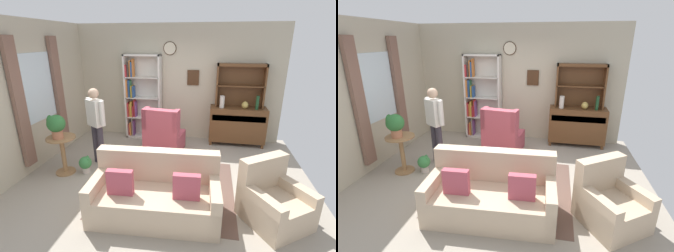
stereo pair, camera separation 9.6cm
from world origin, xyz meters
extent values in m
cube|color=#9E9384|center=(0.00, 0.00, -0.01)|extent=(5.40, 4.60, 0.02)
cube|color=#BCB299|center=(0.00, 2.13, 1.40)|extent=(5.00, 0.06, 2.80)
cylinder|color=beige|center=(-0.19, 2.08, 2.23)|extent=(0.28, 0.03, 0.28)
torus|color=#382314|center=(-0.19, 2.08, 2.23)|extent=(0.31, 0.02, 0.31)
cube|color=#422816|center=(0.38, 2.08, 1.56)|extent=(0.28, 0.03, 0.36)
cube|color=#BCB299|center=(-2.53, 0.00, 1.40)|extent=(0.06, 4.20, 2.80)
cube|color=silver|center=(-2.49, 0.29, 1.55)|extent=(0.02, 0.90, 1.30)
cube|color=#7F5B4C|center=(-2.44, -0.29, 1.35)|extent=(0.08, 0.24, 2.30)
cube|color=#7F5B4C|center=(-2.44, 0.87, 1.35)|extent=(0.08, 0.24, 2.30)
cube|color=brown|center=(0.20, -0.30, 0.00)|extent=(2.20, 2.07, 0.01)
cube|color=silver|center=(-1.27, 1.93, 1.05)|extent=(0.04, 0.30, 2.10)
cube|color=silver|center=(-0.41, 1.93, 1.05)|extent=(0.04, 0.30, 2.10)
cube|color=silver|center=(-0.84, 1.93, 2.08)|extent=(0.90, 0.30, 0.04)
cube|color=silver|center=(-0.84, 1.93, 0.02)|extent=(0.90, 0.30, 0.04)
cube|color=silver|center=(-0.84, 2.07, 1.05)|extent=(0.90, 0.01, 2.10)
cube|color=silver|center=(-0.84, 1.93, 0.55)|extent=(0.86, 0.30, 0.02)
cube|color=#B22D33|center=(-1.23, 1.91, 0.19)|extent=(0.04, 0.13, 0.29)
cube|color=#CC7233|center=(-1.19, 1.91, 0.22)|extent=(0.04, 0.20, 0.34)
cube|color=gray|center=(-1.15, 1.91, 0.27)|extent=(0.03, 0.14, 0.43)
cube|color=#723F7F|center=(-1.11, 1.91, 0.25)|extent=(0.02, 0.17, 0.39)
cube|color=silver|center=(-0.84, 1.93, 1.05)|extent=(0.86, 0.30, 0.02)
cube|color=#B22D33|center=(-1.24, 1.91, 0.73)|extent=(0.03, 0.19, 0.36)
cube|color=#CC7233|center=(-1.20, 1.91, 0.72)|extent=(0.04, 0.13, 0.33)
cube|color=gold|center=(-1.15, 1.91, 0.75)|extent=(0.04, 0.19, 0.39)
cube|color=#B22D33|center=(-1.10, 1.91, 0.70)|extent=(0.02, 0.23, 0.28)
cube|color=#B22D33|center=(-1.07, 1.91, 0.78)|extent=(0.04, 0.12, 0.44)
cube|color=#723F7F|center=(-1.04, 1.91, 0.75)|extent=(0.02, 0.17, 0.39)
cube|color=silver|center=(-0.84, 1.93, 1.56)|extent=(0.86, 0.30, 0.02)
cube|color=#CC7233|center=(-1.23, 1.91, 1.28)|extent=(0.04, 0.19, 0.43)
cube|color=#284C8C|center=(-1.19, 1.91, 1.27)|extent=(0.04, 0.16, 0.42)
cube|color=#337247|center=(-1.15, 1.91, 1.27)|extent=(0.02, 0.12, 0.42)
cube|color=gold|center=(-1.12, 1.91, 1.21)|extent=(0.02, 0.23, 0.29)
cube|color=#284C8C|center=(-1.08, 1.91, 1.20)|extent=(0.04, 0.17, 0.28)
cube|color=#B22D33|center=(-1.23, 1.91, 1.71)|extent=(0.04, 0.22, 0.29)
cube|color=#3F3833|center=(-1.19, 1.91, 1.73)|extent=(0.04, 0.14, 0.33)
cube|color=#CC7233|center=(-1.14, 1.91, 1.76)|extent=(0.04, 0.13, 0.39)
cube|color=#284C8C|center=(-1.10, 1.91, 1.74)|extent=(0.03, 0.20, 0.35)
cube|color=#CC7233|center=(-1.06, 1.91, 1.78)|extent=(0.03, 0.15, 0.43)
cube|color=brown|center=(1.48, 1.86, 0.51)|extent=(1.30, 0.45, 0.82)
cube|color=brown|center=(0.88, 1.69, 0.05)|extent=(0.06, 0.06, 0.10)
cube|color=brown|center=(2.08, 1.69, 0.05)|extent=(0.06, 0.06, 0.10)
cube|color=brown|center=(0.88, 2.04, 0.05)|extent=(0.06, 0.06, 0.10)
cube|color=brown|center=(2.08, 2.04, 0.05)|extent=(0.06, 0.06, 0.10)
cube|color=#492C18|center=(1.48, 1.64, 0.71)|extent=(1.20, 0.01, 0.14)
cube|color=brown|center=(0.95, 1.94, 1.42)|extent=(0.04, 0.26, 1.00)
cube|color=brown|center=(2.01, 1.94, 1.42)|extent=(0.04, 0.26, 1.00)
cube|color=brown|center=(1.48, 1.94, 1.89)|extent=(1.10, 0.26, 0.06)
cube|color=brown|center=(1.48, 1.94, 1.42)|extent=(1.06, 0.26, 0.02)
cube|color=brown|center=(1.48, 2.06, 1.42)|extent=(1.10, 0.01, 1.00)
cylinder|color=beige|center=(1.09, 1.78, 1.06)|extent=(0.11, 0.11, 0.29)
ellipsoid|color=tan|center=(1.61, 1.79, 1.01)|extent=(0.15, 0.15, 0.17)
cylinder|color=#194223|center=(1.87, 1.77, 1.08)|extent=(0.07, 0.07, 0.32)
cube|color=#C6AD8E|center=(0.14, -1.06, 0.21)|extent=(1.84, 0.95, 0.42)
cube|color=#C6AD8E|center=(0.12, -0.73, 0.66)|extent=(1.81, 0.30, 0.48)
cube|color=#C6AD8E|center=(-0.69, -1.10, 0.30)|extent=(0.19, 0.86, 0.60)
cube|color=#C6AD8E|center=(0.96, -1.01, 0.30)|extent=(0.19, 0.86, 0.60)
cube|color=#B74C5B|center=(-0.31, -1.20, 0.60)|extent=(0.37, 0.12, 0.36)
cube|color=#B74C5B|center=(0.59, -1.15, 0.60)|extent=(0.37, 0.12, 0.36)
cube|color=white|center=(0.12, -0.73, 0.90)|extent=(0.37, 0.20, 0.00)
cube|color=#C6AD8E|center=(1.80, -0.89, 0.20)|extent=(1.06, 1.07, 0.40)
cube|color=#C6AD8E|center=(1.63, -0.64, 0.64)|extent=(0.72, 0.57, 0.48)
cube|color=#C6AD8E|center=(1.55, -1.06, 0.28)|extent=(0.55, 0.72, 0.55)
cube|color=#C6AD8E|center=(2.05, -0.72, 0.28)|extent=(0.55, 0.72, 0.55)
cube|color=#B74C5B|center=(-0.15, 1.20, 0.21)|extent=(0.88, 0.89, 0.42)
cube|color=#B74C5B|center=(-0.19, 0.90, 0.74)|extent=(0.80, 0.30, 0.63)
cube|color=#B74C5B|center=(0.15, 0.89, 0.83)|extent=(0.14, 0.29, 0.44)
cube|color=#B74C5B|center=(-0.52, 0.98, 0.83)|extent=(0.14, 0.29, 0.44)
cylinder|color=#997047|center=(-1.84, -0.15, 0.72)|extent=(0.52, 0.52, 0.03)
cylinder|color=#997047|center=(-1.84, -0.15, 0.35)|extent=(0.08, 0.08, 0.70)
cylinder|color=#997047|center=(-1.84, -0.15, 0.01)|extent=(0.36, 0.36, 0.03)
cylinder|color=#AD6B4C|center=(-1.86, -0.20, 0.81)|extent=(0.19, 0.19, 0.15)
sphere|color=#2D6B33|center=(-1.86, -0.20, 1.01)|extent=(0.32, 0.32, 0.32)
ellipsoid|color=#2D6B33|center=(-1.97, -0.21, 1.05)|extent=(0.09, 0.06, 0.22)
ellipsoid|color=#2D6B33|center=(-1.93, -0.29, 1.05)|extent=(0.09, 0.06, 0.22)
ellipsoid|color=#2D6B33|center=(-1.97, -0.22, 1.05)|extent=(0.09, 0.06, 0.22)
ellipsoid|color=#2D6B33|center=(-1.97, -0.19, 1.05)|extent=(0.09, 0.06, 0.22)
cylinder|color=beige|center=(-1.45, -0.09, 0.06)|extent=(0.14, 0.14, 0.11)
sphere|color=#387F42|center=(-1.45, -0.09, 0.21)|extent=(0.24, 0.24, 0.24)
ellipsoid|color=#387F42|center=(-1.37, -0.11, 0.24)|extent=(0.07, 0.04, 0.17)
ellipsoid|color=#387F42|center=(-1.44, 0.00, 0.24)|extent=(0.07, 0.04, 0.17)
cylinder|color=#38333D|center=(-1.45, 0.40, 0.41)|extent=(0.16, 0.16, 0.82)
cylinder|color=#38333D|center=(-1.29, 0.31, 0.41)|extent=(0.16, 0.16, 0.82)
cube|color=silver|center=(-1.37, 0.35, 1.08)|extent=(0.39, 0.35, 0.52)
sphere|color=tan|center=(-1.37, 0.35, 1.46)|extent=(0.27, 0.27, 0.20)
cylinder|color=silver|center=(-1.56, 0.47, 1.11)|extent=(0.11, 0.11, 0.48)
cylinder|color=silver|center=(-1.18, 0.24, 1.11)|extent=(0.11, 0.11, 0.48)
camera|label=1|loc=(0.85, -3.94, 2.43)|focal=26.40mm
camera|label=2|loc=(0.94, -3.92, 2.43)|focal=26.40mm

